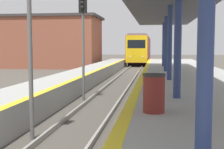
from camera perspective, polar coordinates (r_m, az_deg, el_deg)
train at (r=50.60m, az=5.26°, el=4.63°), size 2.78×23.28×4.26m
signal_near at (r=8.76m, az=-14.92°, el=11.00°), size 0.36×0.31×5.02m
signal_mid at (r=14.76m, az=-5.33°, el=8.67°), size 0.36×0.31×5.02m
station_canopy at (r=15.47m, az=10.61°, el=12.43°), size 4.24×27.14×3.78m
trash_bin at (r=7.68m, az=7.66°, el=-3.39°), size 0.56×0.56×0.95m
station_building at (r=39.97m, az=-12.65°, el=5.84°), size 14.62×7.12×6.30m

